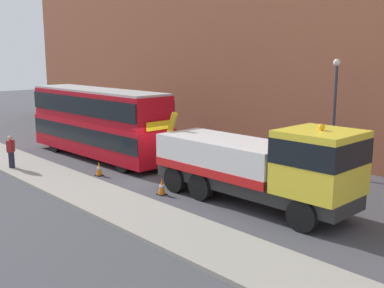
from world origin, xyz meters
name	(u,v)px	position (x,y,z in m)	size (l,w,h in m)	color
ground_plane	(166,178)	(0.00, 0.00, 0.00)	(120.00, 120.00, 0.00)	#424247
near_kerb	(91,194)	(0.00, -4.20, 0.07)	(60.00, 2.80, 0.15)	gray
building_facade	(281,19)	(0.00, 8.83, 8.07)	(60.00, 1.50, 16.00)	#935138
recovery_tow_truck	(259,164)	(5.80, 0.07, 1.76)	(10.17, 2.87, 3.67)	#2D2D2D
double_decker_bus	(98,120)	(-6.31, 0.06, 2.23)	(11.10, 2.83, 4.06)	#B70C19
pedestrian_onlooker	(11,152)	(-6.77, -4.96, 0.99)	(0.45, 0.48, 1.71)	#232333
traffic_cone_near_bus	(99,169)	(-2.72, -2.13, 0.34)	(0.36, 0.36, 0.72)	orange
traffic_cone_midway	(162,187)	(1.97, -1.84, 0.34)	(0.36, 0.36, 0.72)	orange
street_lamp	(334,107)	(5.13, 6.64, 3.47)	(0.36, 0.36, 5.83)	#38383D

